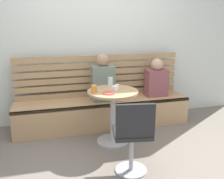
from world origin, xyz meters
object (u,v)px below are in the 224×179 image
(person_child_left, at_px, (156,80))
(cup_tumbler_orange, at_px, (94,89))
(cafe_table, at_px, (113,106))
(cup_ceramic_white, at_px, (115,89))
(cup_espresso_small, at_px, (117,86))
(cup_glass_tall, at_px, (110,81))
(plate_small, at_px, (108,93))
(booth_bench, at_px, (103,113))
(person_adult, at_px, (103,80))
(white_chair, at_px, (133,135))

(person_child_left, bearing_deg, cup_tumbler_orange, -152.10)
(person_child_left, bearing_deg, cafe_table, -146.98)
(person_child_left, height_order, cup_ceramic_white, person_child_left)
(cup_espresso_small, xyz_separation_m, cup_glass_tall, (-0.05, 0.18, 0.03))
(person_child_left, distance_m, cup_espresso_small, 0.93)
(plate_small, bearing_deg, booth_bench, 83.33)
(person_adult, xyz_separation_m, person_child_left, (0.90, 0.03, -0.05))
(cafe_table, bearing_deg, cup_espresso_small, 48.02)
(white_chair, height_order, cup_glass_tall, cup_glass_tall)
(plate_small, bearing_deg, person_child_left, 35.30)
(person_child_left, height_order, cup_tumbler_orange, person_child_left)
(person_child_left, distance_m, cup_tumbler_orange, 1.30)
(cafe_table, bearing_deg, white_chair, -89.76)
(cafe_table, xyz_separation_m, person_child_left, (0.89, 0.58, 0.19))
(booth_bench, xyz_separation_m, cup_espresso_small, (0.10, -0.47, 0.55))
(cup_espresso_small, xyz_separation_m, plate_small, (-0.18, -0.21, -0.02))
(person_child_left, distance_m, plate_small, 1.19)
(white_chair, distance_m, cup_espresso_small, 0.96)
(cup_glass_tall, bearing_deg, person_adult, 100.13)
(cafe_table, distance_m, cup_ceramic_white, 0.26)
(plate_small, bearing_deg, white_chair, -82.53)
(cup_ceramic_white, height_order, cup_glass_tall, cup_glass_tall)
(cafe_table, relative_size, cup_glass_tall, 6.17)
(white_chair, height_order, person_adult, person_adult)
(person_child_left, relative_size, cup_espresso_small, 10.93)
(person_adult, distance_m, plate_small, 0.66)
(white_chair, bearing_deg, person_child_left, 57.56)
(white_chair, height_order, cup_tumbler_orange, white_chair)
(cup_espresso_small, bearing_deg, plate_small, -129.74)
(cup_espresso_small, bearing_deg, cup_ceramic_white, -116.74)
(cup_glass_tall, bearing_deg, cup_tumbler_orange, -134.16)
(cup_tumbler_orange, height_order, plate_small, cup_tumbler_orange)
(white_chair, distance_m, person_adult, 1.39)
(booth_bench, distance_m, person_child_left, 1.02)
(person_adult, bearing_deg, plate_small, -96.69)
(cafe_table, distance_m, plate_small, 0.27)
(plate_small, bearing_deg, cup_tumbler_orange, 154.17)
(booth_bench, xyz_separation_m, person_child_left, (0.90, 0.01, 0.49))
(booth_bench, relative_size, cup_glass_tall, 22.50)
(white_chair, relative_size, cup_tumbler_orange, 8.50)
(cup_glass_tall, distance_m, plate_small, 0.41)
(cafe_table, xyz_separation_m, person_adult, (-0.01, 0.55, 0.24))
(cup_tumbler_orange, relative_size, plate_small, 0.59)
(booth_bench, relative_size, person_adult, 3.74)
(cup_espresso_small, distance_m, plate_small, 0.28)
(cafe_table, distance_m, cup_espresso_small, 0.28)
(booth_bench, bearing_deg, cup_espresso_small, -78.34)
(booth_bench, relative_size, person_child_left, 4.41)
(cafe_table, bearing_deg, cup_tumbler_orange, -173.23)
(cafe_table, relative_size, cup_espresso_small, 13.21)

